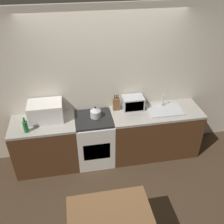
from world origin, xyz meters
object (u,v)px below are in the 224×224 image
Objects in this scene: bottle at (26,126)px; dining_table at (111,222)px; stove_range at (95,139)px; kettle at (95,112)px; microwave at (46,111)px; toaster_oven at (133,103)px.

dining_table is (1.02, -1.54, -0.35)m from bottle.
kettle reaches higher than stove_range.
microwave is 0.56× the size of dining_table.
kettle is 0.55× the size of toaster_oven.
kettle is 1.78m from dining_table.
microwave is 1.45m from toaster_oven.
kettle is 0.78× the size of bottle.
kettle is 0.21× the size of dining_table.
stove_range is 2.50× the size of toaster_oven.
bottle is (-1.04, -0.17, 0.55)m from stove_range.
bottle is (-0.29, -0.28, -0.05)m from microwave.
microwave is (-0.79, 0.07, 0.07)m from kettle.
microwave is 1.49× the size of toaster_oven.
kettle is at bearing 40.43° from stove_range.
toaster_oven is at bearing 11.03° from bottle.
toaster_oven is (0.66, 0.13, 0.03)m from kettle.
bottle is 1.77m from toaster_oven.
microwave is at bearing 111.88° from dining_table.
toaster_oven is at bearing 69.06° from dining_table.
toaster_oven reaches higher than kettle.
bottle is 0.27× the size of dining_table.
stove_range is 1.19m from bottle.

